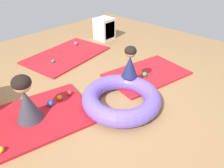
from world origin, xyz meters
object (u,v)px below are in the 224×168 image
at_px(play_ball_orange_second, 60,98).
at_px(storage_cube, 105,29).
at_px(play_ball_red, 69,93).
at_px(inflatable_cushion, 121,98).
at_px(play_ball_teal, 53,61).
at_px(child_in_navy, 130,62).
at_px(play_ball_pink, 76,43).
at_px(play_ball_green, 145,74).
at_px(adult_seated, 26,99).
at_px(play_ball_blue, 50,103).
at_px(play_ball_yellow, 0,150).

bearing_deg(play_ball_orange_second, storage_cube, 30.53).
height_order(play_ball_red, play_ball_orange_second, play_ball_red).
height_order(play_ball_orange_second, storage_cube, storage_cube).
xyz_separation_m(inflatable_cushion, play_ball_teal, (0.07, 2.01, -0.06)).
bearing_deg(inflatable_cushion, play_ball_orange_second, 128.23).
height_order(child_in_navy, play_ball_pink, child_in_navy).
relative_size(play_ball_green, play_ball_orange_second, 1.09).
bearing_deg(play_ball_green, play_ball_pink, 87.63).
distance_m(play_ball_teal, play_ball_green, 1.98).
distance_m(adult_seated, storage_cube, 3.48).
bearing_deg(play_ball_red, play_ball_pink, 48.87).
xyz_separation_m(play_ball_blue, play_ball_orange_second, (0.19, 0.02, -0.01)).
relative_size(inflatable_cushion, play_ball_pink, 13.99).
relative_size(play_ball_teal, storage_cube, 0.11).
height_order(child_in_navy, play_ball_blue, child_in_navy).
distance_m(play_ball_red, play_ball_teal, 1.33).
relative_size(adult_seated, play_ball_red, 8.42).
xyz_separation_m(child_in_navy, adult_seated, (-1.61, 0.50, -0.14)).
bearing_deg(play_ball_yellow, play_ball_blue, 20.68).
relative_size(child_in_navy, storage_cube, 0.97).
bearing_deg(play_ball_yellow, child_in_navy, -5.39).
relative_size(play_ball_teal, play_ball_green, 0.72).
xyz_separation_m(play_ball_yellow, play_ball_blue, (0.92, 0.35, 0.01)).
relative_size(child_in_navy, play_ball_orange_second, 6.73).
distance_m(play_ball_teal, play_ball_pink, 1.05).
height_order(child_in_navy, play_ball_teal, child_in_navy).
distance_m(play_ball_blue, play_ball_orange_second, 0.19).
relative_size(play_ball_blue, play_ball_orange_second, 1.25).
relative_size(play_ball_yellow, storage_cube, 0.15).
bearing_deg(play_ball_blue, child_in_navy, -23.82).
xyz_separation_m(child_in_navy, play_ball_green, (0.50, 0.02, -0.45)).
bearing_deg(play_ball_red, play_ball_blue, -177.40).
height_order(adult_seated, play_ball_orange_second, adult_seated).
relative_size(play_ball_red, storage_cube, 0.15).
xyz_separation_m(adult_seated, storage_cube, (3.10, 1.58, -0.11)).
relative_size(play_ball_yellow, play_ball_blue, 0.81).
xyz_separation_m(play_ball_red, play_ball_teal, (0.50, 1.24, -0.01)).
relative_size(adult_seated, play_ball_teal, 11.25).
relative_size(play_ball_pink, storage_cube, 0.16).
relative_size(inflatable_cushion, play_ball_green, 14.00).
relative_size(play_ball_green, play_ball_blue, 0.88).
xyz_separation_m(play_ball_teal, play_ball_green, (0.86, -1.78, 0.01)).
bearing_deg(storage_cube, child_in_navy, -125.73).
bearing_deg(inflatable_cushion, play_ball_green, 13.67).
distance_m(adult_seated, play_ball_blue, 0.47).
height_order(inflatable_cushion, play_ball_blue, inflatable_cushion).
bearing_deg(play_ball_green, storage_cube, 64.17).
xyz_separation_m(play_ball_green, storage_cube, (1.00, 2.06, 0.20)).
distance_m(inflatable_cushion, play_ball_orange_second, 1.00).
height_order(inflatable_cushion, play_ball_pink, inflatable_cushion).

